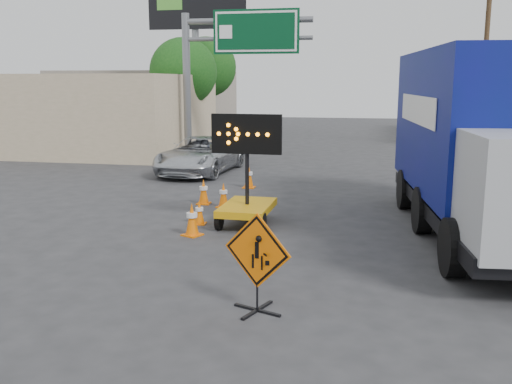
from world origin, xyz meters
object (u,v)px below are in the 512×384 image
(arrow_board, at_px, (247,200))
(box_truck, at_px, (483,153))
(pickup_truck, at_px, (201,155))
(construction_sign, at_px, (257,260))

(arrow_board, relative_size, box_truck, 0.30)
(pickup_truck, bearing_deg, construction_sign, -65.36)
(arrow_board, height_order, pickup_truck, arrow_board)
(construction_sign, relative_size, pickup_truck, 0.31)
(arrow_board, bearing_deg, pickup_truck, 116.11)
(construction_sign, distance_m, box_truck, 7.24)
(arrow_board, xyz_separation_m, box_truck, (5.72, 0.12, 1.36))
(arrow_board, bearing_deg, construction_sign, -74.75)
(box_truck, bearing_deg, construction_sign, -132.94)
(pickup_truck, bearing_deg, arrow_board, -61.08)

